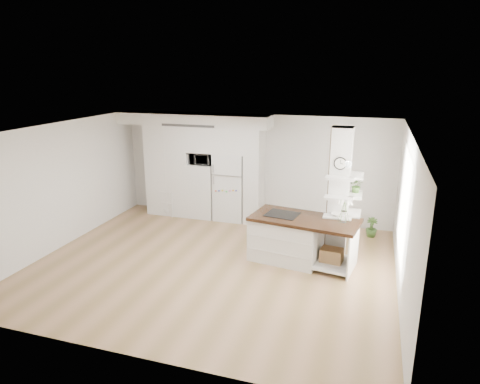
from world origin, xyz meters
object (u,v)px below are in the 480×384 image
object	(u,v)px
refrigerator	(231,186)
kitchen_island	(292,237)
bookshelf	(167,204)
floor_plant_a	(311,256)

from	to	relation	value
refrigerator	kitchen_island	xyz separation A→B (m)	(1.99, -1.99, -0.38)
bookshelf	floor_plant_a	bearing A→B (deg)	-20.41
bookshelf	floor_plant_a	world-z (taller)	bookshelf
kitchen_island	floor_plant_a	bearing A→B (deg)	-17.04
bookshelf	floor_plant_a	xyz separation A→B (m)	(4.16, -2.00, -0.08)
refrigerator	kitchen_island	size ratio (longest dim) A/B	0.78
bookshelf	floor_plant_a	distance (m)	4.62
refrigerator	bookshelf	size ratio (longest dim) A/B	2.59
kitchen_island	bookshelf	world-z (taller)	kitchen_island
refrigerator	floor_plant_a	world-z (taller)	refrigerator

